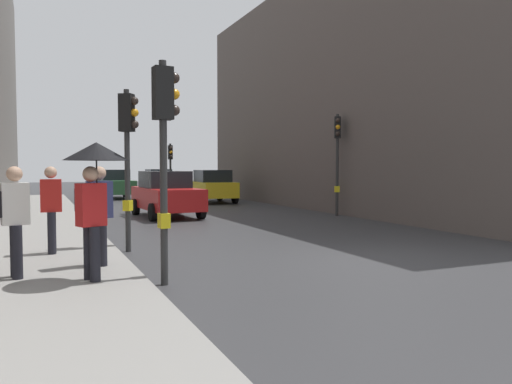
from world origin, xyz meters
name	(u,v)px	position (x,y,z in m)	size (l,w,h in m)	color
ground_plane	(376,260)	(0.00, 0.00, 0.00)	(120.00, 120.00, 0.00)	#38383A
sidewalk_kerb	(47,236)	(-6.13, 6.00, 0.08)	(2.70, 40.00, 0.16)	gray
building_facade_right	(414,98)	(10.78, 11.21, 5.31)	(12.00, 24.25, 10.62)	#5B514C
traffic_light_near_right	(128,140)	(-4.46, 3.13, 2.52)	(0.44, 0.38, 3.65)	#2D2D2D
traffic_light_near_left	(165,131)	(-4.45, -0.35, 2.49)	(0.44, 0.26, 3.61)	#2D2D2D
traffic_light_far_median	(170,161)	(0.98, 20.99, 2.29)	(0.25, 0.44, 3.32)	#2D2D2D
traffic_light_mid_street	(337,146)	(4.47, 8.33, 2.75)	(0.36, 0.45, 3.99)	#2D2D2D
car_silver_hatchback	(158,181)	(2.11, 29.45, 0.88)	(2.09, 4.23, 1.76)	#BCBCC1
car_red_sedan	(166,194)	(-1.77, 10.69, 0.88)	(2.17, 4.28, 1.76)	red
car_green_estate	(114,184)	(-1.99, 23.12, 0.88)	(2.17, 4.28, 1.76)	#2D6038
car_yellow_taxi	(212,186)	(2.36, 17.45, 0.88)	(2.15, 4.27, 1.76)	yellow
pedestrian_with_umbrella	(95,172)	(-5.53, -0.26, 1.84)	(1.00, 1.00, 2.14)	black
pedestrian_with_black_backpack	(12,215)	(-6.71, 0.39, 1.16)	(0.63, 0.38, 1.77)	black
pedestrian_with_grey_backpack	(97,210)	(-5.38, 0.92, 1.16)	(0.65, 0.42, 1.77)	black
pedestrian_in_red_jacket	(51,206)	(-6.09, 2.60, 1.13)	(0.41, 0.36, 1.77)	black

